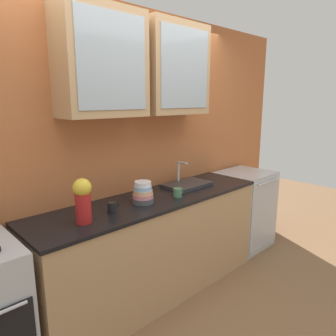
{
  "coord_description": "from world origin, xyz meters",
  "views": [
    {
      "loc": [
        -1.75,
        -2.01,
        1.79
      ],
      "look_at": [
        0.17,
        0.0,
        1.18
      ],
      "focal_mm": 33.48,
      "sensor_mm": 36.0,
      "label": 1
    }
  ],
  "objects": [
    {
      "name": "bowl_stack",
      "position": [
        -0.15,
        -0.03,
        1.02
      ],
      "size": [
        0.19,
        0.19,
        0.19
      ],
      "color": "#4C4C54",
      "rests_on": "counter"
    },
    {
      "name": "counter",
      "position": [
        0.0,
        0.0,
        0.47
      ],
      "size": [
        2.29,
        0.62,
        0.93
      ],
      "color": "tan",
      "rests_on": "ground_plane"
    },
    {
      "name": "sink_faucet",
      "position": [
        0.5,
        0.07,
        0.95
      ],
      "size": [
        0.47,
        0.31,
        0.24
      ],
      "color": "#2D2D30",
      "rests_on": "counter"
    },
    {
      "name": "cup_near_bowls",
      "position": [
        -0.48,
        -0.05,
        0.97
      ],
      "size": [
        0.1,
        0.06,
        0.08
      ],
      "color": "black",
      "rests_on": "counter"
    },
    {
      "name": "cup_near_sink",
      "position": [
        0.18,
        -0.12,
        0.97
      ],
      "size": [
        0.11,
        0.08,
        0.08
      ],
      "color": "#4C7F59",
      "rests_on": "counter"
    },
    {
      "name": "vase",
      "position": [
        -0.74,
        -0.08,
        1.11
      ],
      "size": [
        0.13,
        0.13,
        0.32
      ],
      "color": "#B21E1E",
      "rests_on": "counter"
    },
    {
      "name": "dishwasher",
      "position": [
        1.46,
        -0.0,
        0.47
      ],
      "size": [
        0.62,
        0.6,
        0.93
      ],
      "color": "silver",
      "rests_on": "ground_plane"
    },
    {
      "name": "back_wall_unit",
      "position": [
        -0.01,
        0.31,
        1.47
      ],
      "size": [
        4.59,
        0.41,
        2.59
      ],
      "color": "#B76638",
      "rests_on": "ground_plane"
    },
    {
      "name": "ground_plane",
      "position": [
        0.0,
        0.0,
        0.0
      ],
      "size": [
        10.0,
        10.0,
        0.0
      ],
      "primitive_type": "plane",
      "color": "brown"
    }
  ]
}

